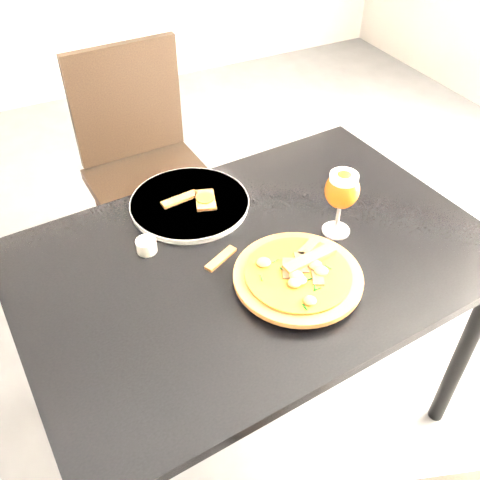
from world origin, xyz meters
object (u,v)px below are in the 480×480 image
chair_far (146,166)px  pizza (298,275)px  dining_table (255,278)px  beer_glass (342,190)px

chair_far → pizza: chair_far is taller
dining_table → pizza: size_ratio=4.05×
pizza → beer_glass: 0.25m
dining_table → chair_far: bearing=87.9°
beer_glass → pizza: bearing=-148.2°
chair_far → beer_glass: chair_far is taller
dining_table → beer_glass: (0.23, -0.02, 0.22)m
dining_table → chair_far: 0.85m
dining_table → beer_glass: bearing=-8.6°
chair_far → beer_glass: size_ratio=5.14×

